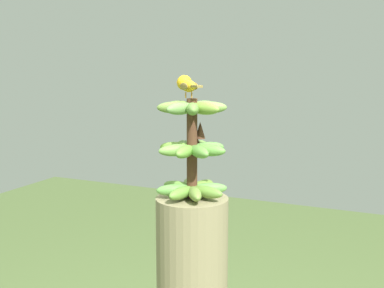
% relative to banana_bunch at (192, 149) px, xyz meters
% --- Properties ---
extents(banana_bunch, '(0.26, 0.26, 0.35)m').
position_rel_banana_bunch_xyz_m(banana_bunch, '(0.00, 0.00, 0.00)').
color(banana_bunch, '#4C2D1E').
rests_on(banana_bunch, banana_tree).
extents(perched_bird, '(0.15, 0.13, 0.08)m').
position_rel_banana_bunch_xyz_m(perched_bird, '(-0.04, 0.03, 0.22)').
color(perched_bird, '#C68933').
rests_on(perched_bird, banana_bunch).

